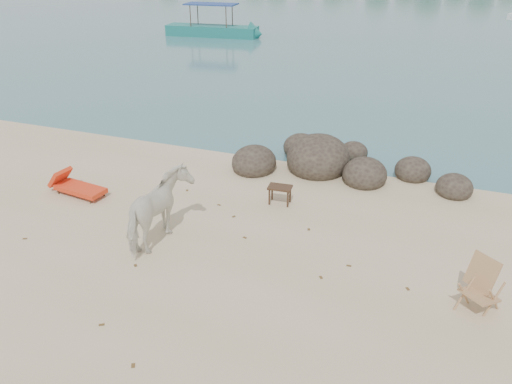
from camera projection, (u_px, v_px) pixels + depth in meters
boulders at (329, 163)px, 14.20m from camera, size 6.50×3.07×1.35m
cow at (159, 212)px, 10.54m from camera, size 0.87×1.87×1.57m
side_table at (280, 196)px, 12.40m from camera, size 0.61×0.42×0.47m
lounge_chair at (80, 187)px, 12.81m from camera, size 1.77×0.81×0.51m
deck_chair at (481, 290)px, 8.71m from camera, size 0.86×0.87×0.92m
boat_near at (211, 9)px, 33.91m from camera, size 7.26×2.26×3.46m
dead_leaves at (230, 270)px, 10.01m from camera, size 8.23×6.18×0.00m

